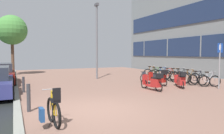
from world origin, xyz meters
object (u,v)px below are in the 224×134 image
object	(u,v)px
bicycle_rack_02	(190,78)
bicycle_foreground	(53,111)
scooter_mid	(181,80)
bollard_near	(29,98)
bicycle_rack_08	(151,73)
bicycle_rack_07	(156,74)
scooter_near	(154,82)
bicycle_rack_05	(169,75)
bicycle_rack_00	(210,81)
parked_car_far	(0,74)
bollard_far	(24,85)
scooter_far	(151,77)
scooter_extra	(159,78)
bicycle_rack_06	(163,74)
bicycle_rack_01	(198,80)
bicycle_rack_03	(181,77)
bicycle_rack_04	(175,76)
street_tree	(12,30)
lamp_post	(97,37)
parking_sign	(220,61)

from	to	relation	value
bicycle_rack_02	bicycle_foreground	bearing A→B (deg)	-155.99
scooter_mid	bollard_near	world-z (taller)	scooter_mid
bicycle_rack_08	bicycle_rack_07	bearing A→B (deg)	-96.28
scooter_near	bollard_near	distance (m)	6.35
bicycle_rack_05	scooter_near	size ratio (longest dim) A/B	0.65
bicycle_rack_00	parked_car_far	world-z (taller)	parked_car_far
bollard_far	bollard_near	bearing A→B (deg)	-90.00
scooter_near	bicycle_rack_00	bearing A→B (deg)	-5.66
scooter_far	scooter_extra	world-z (taller)	scooter_extra
scooter_far	bollard_far	world-z (taller)	bollard_far
bicycle_rack_05	scooter_near	bearing A→B (deg)	-140.34
scooter_mid	bicycle_rack_06	bearing A→B (deg)	64.28
bicycle_foreground	bicycle_rack_01	size ratio (longest dim) A/B	1.02
bicycle_rack_06	scooter_near	bearing A→B (deg)	-134.26
bicycle_rack_03	bicycle_rack_08	world-z (taller)	bicycle_rack_03
bicycle_rack_01	bicycle_rack_04	world-z (taller)	bicycle_rack_04
scooter_mid	bicycle_rack_02	bearing A→B (deg)	29.70
bicycle_rack_01	scooter_near	distance (m)	3.58
bicycle_rack_06	street_tree	size ratio (longest dim) A/B	0.24
bicycle_rack_01	scooter_far	distance (m)	2.87
bicycle_rack_00	scooter_near	size ratio (longest dim) A/B	0.70
lamp_post	parking_sign	bearing A→B (deg)	-58.85
bicycle_rack_00	bicycle_rack_07	world-z (taller)	bicycle_rack_00
lamp_post	bicycle_rack_07	bearing A→B (deg)	-19.06
bicycle_rack_08	scooter_near	size ratio (longest dim) A/B	0.74
bicycle_foreground	parked_car_far	distance (m)	9.60
bicycle_rack_06	scooter_mid	size ratio (longest dim) A/B	0.84
bicycle_rack_08	scooter_near	world-z (taller)	bicycle_rack_08
scooter_extra	bicycle_rack_01	bearing A→B (deg)	-23.65
bicycle_rack_00	bicycle_foreground	bearing A→B (deg)	-163.74
bicycle_rack_02	bollard_far	xyz separation A→B (m)	(-9.82, 1.31, 0.04)
scooter_extra	bollard_near	distance (m)	8.04
parking_sign	bicycle_foreground	bearing A→B (deg)	-167.83
scooter_near	scooter_mid	world-z (taller)	scooter_mid
bicycle_rack_06	bicycle_rack_07	bearing A→B (deg)	97.45
bicycle_rack_06	bicycle_rack_04	bearing A→B (deg)	-90.46
bicycle_rack_05	scooter_far	world-z (taller)	bicycle_rack_05
bicycle_foreground	bollard_far	world-z (taller)	bicycle_foreground
lamp_post	bollard_far	bearing A→B (deg)	-145.18
bollard_near	bollard_far	distance (m)	3.81
bicycle_rack_02	parking_sign	xyz separation A→B (m)	(-0.09, -2.16, 1.19)
scooter_near	bollard_near	xyz separation A→B (m)	(-6.18, -1.47, 0.03)
street_tree	bicycle_rack_03	bearing A→B (deg)	-45.01
bicycle_rack_05	bicycle_rack_07	world-z (taller)	bicycle_rack_05
scooter_far	bollard_near	size ratio (longest dim) A/B	1.75
lamp_post	bollard_near	distance (m)	9.66
bicycle_rack_07	scooter_far	world-z (taller)	bicycle_rack_07
bicycle_rack_03	bicycle_rack_01	bearing A→B (deg)	-89.07
bicycle_rack_01	bicycle_rack_06	distance (m)	3.51
bicycle_rack_05	parking_sign	xyz separation A→B (m)	(-0.23, -4.27, 1.20)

